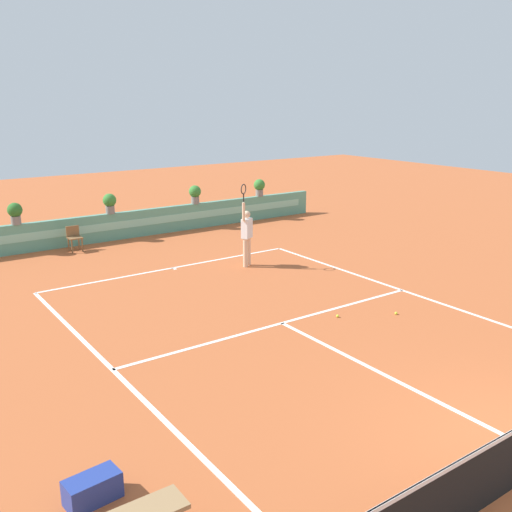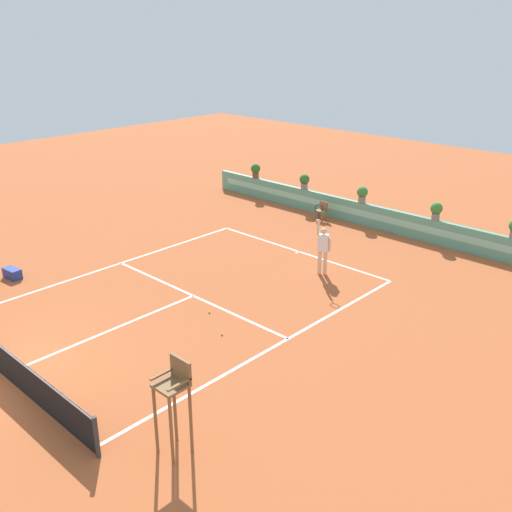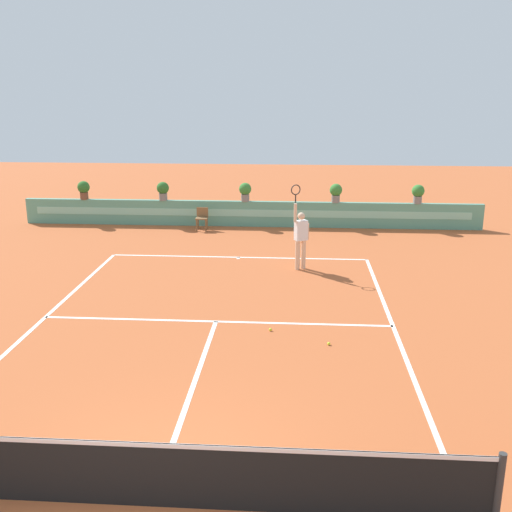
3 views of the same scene
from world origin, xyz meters
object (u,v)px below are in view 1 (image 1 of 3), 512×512
potted_plant_right (195,193)px  potted_plant_left (15,212)px  ball_kid_chair (74,237)px  potted_plant_centre (110,202)px  gear_bag (93,489)px  tennis_ball_mid_court (396,313)px  potted_plant_far_right (259,186)px  tennis_player (247,233)px  tennis_ball_near_baseline (338,316)px

potted_plant_right → potted_plant_left: 6.77m
potted_plant_right → ball_kid_chair: bearing=-171.9°
ball_kid_chair → potted_plant_centre: size_ratio=1.17×
gear_bag → tennis_ball_mid_court: size_ratio=10.29×
gear_bag → potted_plant_far_right: bearing=47.7°
gear_bag → tennis_player: tennis_player is taller
gear_bag → tennis_player: (7.70, 7.77, 0.87)m
gear_bag → potted_plant_left: (2.30, 13.41, 1.23)m
gear_bag → potted_plant_right: 16.23m
gear_bag → potted_plant_right: (9.07, 13.41, 1.23)m
tennis_player → potted_plant_centre: (-2.15, 5.64, 0.36)m
potted_plant_far_right → tennis_ball_near_baseline: bearing=-116.3°
tennis_ball_near_baseline → tennis_ball_mid_court: (1.28, -0.68, 0.00)m
potted_plant_centre → ball_kid_chair: bearing=-155.5°
ball_kid_chair → gear_bag: size_ratio=1.21×
gear_bag → potted_plant_centre: potted_plant_centre is taller
gear_bag → tennis_player: bearing=45.3°
potted_plant_right → potted_plant_left: size_ratio=1.00×
tennis_ball_near_baseline → potted_plant_far_right: 11.75m
gear_bag → potted_plant_left: 13.66m
tennis_ball_mid_court → potted_plant_far_right: potted_plant_far_right is taller
tennis_ball_near_baseline → potted_plant_left: 11.56m
potted_plant_centre → potted_plant_right: bearing=0.0°
tennis_ball_mid_court → potted_plant_left: (-6.00, 11.14, 1.38)m
potted_plant_far_right → potted_plant_centre: 6.64m
tennis_ball_near_baseline → potted_plant_far_right: bearing=63.7°
potted_plant_centre → potted_plant_left: same height
tennis_ball_mid_court → potted_plant_centre: (-2.75, 11.14, 1.38)m
gear_bag → potted_plant_centre: (5.55, 13.41, 1.23)m
tennis_player → ball_kid_chair: bearing=127.5°
tennis_ball_near_baseline → potted_plant_far_right: potted_plant_far_right is taller
tennis_player → potted_plant_right: tennis_player is taller
gear_bag → tennis_ball_near_baseline: gear_bag is taller
tennis_ball_near_baseline → potted_plant_right: 10.74m
gear_bag → potted_plant_far_right: (12.19, 13.41, 1.23)m
ball_kid_chair → potted_plant_right: (5.12, 0.73, 0.93)m
potted_plant_left → potted_plant_centre: bearing=0.0°
tennis_ball_near_baseline → potted_plant_centre: potted_plant_centre is taller
gear_bag → tennis_ball_mid_court: bearing=15.3°
gear_bag → potted_plant_right: potted_plant_right is taller
tennis_player → potted_plant_centre: bearing=110.9°
tennis_player → gear_bag: bearing=-134.7°
potted_plant_far_right → potted_plant_right: same height
potted_plant_centre → potted_plant_left: 3.25m
potted_plant_centre → gear_bag: bearing=-112.5°
potted_plant_centre → potted_plant_left: (-3.25, 0.00, 0.00)m
tennis_ball_mid_court → potted_plant_right: (0.77, 11.14, 1.38)m
potted_plant_far_right → potted_plant_right: (-3.12, 0.00, 0.00)m
gear_bag → tennis_ball_near_baseline: size_ratio=10.29×
tennis_ball_near_baseline → potted_plant_far_right: size_ratio=0.09×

